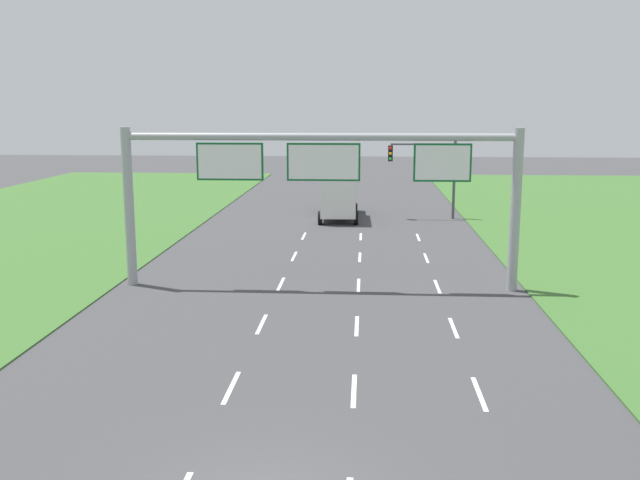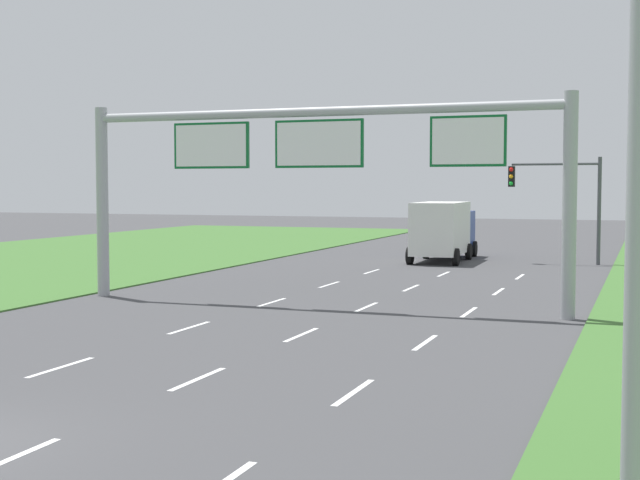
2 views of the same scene
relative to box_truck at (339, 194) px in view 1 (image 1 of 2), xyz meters
The scene contains 6 objects.
lane_dashes_inner_left 31.45m from the box_truck, 93.40° to the right, with size 0.14×50.40×0.01m.
lane_dashes_inner_right 31.44m from the box_truck, 87.01° to the right, with size 0.14×50.40×0.01m.
lane_dashes_slip 31.82m from the box_truck, 80.69° to the right, with size 0.14×50.40×0.01m.
box_truck is the anchor object (origin of this frame).
sign_gantry 20.08m from the box_truck, 90.10° to the right, with size 17.24×0.44×7.00m.
traffic_light_mast 6.54m from the box_truck, ahead, with size 4.76×0.49×5.60m.
Camera 1 is at (2.01, -12.97, 7.91)m, focal length 40.00 mm.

